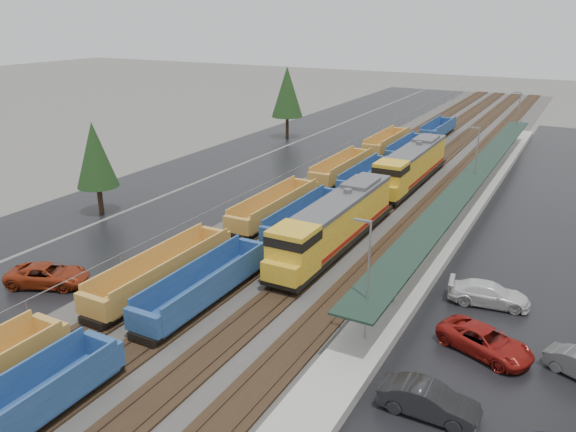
# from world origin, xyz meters

# --- Properties ---
(ballast_strip) EXTENTS (20.00, 160.00, 0.08)m
(ballast_strip) POSITION_xyz_m (0.00, 60.00, 0.04)
(ballast_strip) COLOR #302D2B
(ballast_strip) RESTS_ON ground
(trackbed) EXTENTS (14.60, 160.00, 0.22)m
(trackbed) POSITION_xyz_m (-0.00, 60.00, 0.16)
(trackbed) COLOR black
(trackbed) RESTS_ON ground
(west_parking_lot) EXTENTS (10.00, 160.00, 0.02)m
(west_parking_lot) POSITION_xyz_m (-15.00, 60.00, 0.01)
(west_parking_lot) COLOR black
(west_parking_lot) RESTS_ON ground
(west_road) EXTENTS (9.00, 160.00, 0.02)m
(west_road) POSITION_xyz_m (-25.00, 60.00, 0.01)
(west_road) COLOR black
(west_road) RESTS_ON ground
(east_commuter_lot) EXTENTS (16.00, 100.00, 0.02)m
(east_commuter_lot) POSITION_xyz_m (19.00, 50.00, 0.01)
(east_commuter_lot) COLOR black
(east_commuter_lot) RESTS_ON ground
(station_platform) EXTENTS (3.00, 80.00, 8.00)m
(station_platform) POSITION_xyz_m (9.50, 50.01, 0.73)
(station_platform) COLOR #9E9B93
(station_platform) RESTS_ON ground
(chainlink_fence) EXTENTS (0.08, 160.04, 2.02)m
(chainlink_fence) POSITION_xyz_m (-9.50, 58.44, 1.61)
(chainlink_fence) COLOR gray
(chainlink_fence) RESTS_ON ground
(tree_west_near) EXTENTS (3.96, 3.96, 9.00)m
(tree_west_near) POSITION_xyz_m (-22.00, 30.00, 5.82)
(tree_west_near) COLOR #332316
(tree_west_near) RESTS_ON ground
(tree_west_far) EXTENTS (4.84, 4.84, 11.00)m
(tree_west_far) POSITION_xyz_m (-23.00, 70.00, 7.12)
(tree_west_far) COLOR #332316
(tree_west_far) RESTS_ON ground
(locomotive_lead) EXTENTS (3.02, 19.88, 4.50)m
(locomotive_lead) POSITION_xyz_m (2.00, 32.20, 2.40)
(locomotive_lead) COLOR black
(locomotive_lead) RESTS_ON ground
(locomotive_trail) EXTENTS (3.02, 19.88, 4.50)m
(locomotive_trail) POSITION_xyz_m (2.00, 53.20, 2.40)
(locomotive_trail) COLOR black
(locomotive_trail) RESTS_ON ground
(well_string_yellow) EXTENTS (2.64, 93.77, 2.34)m
(well_string_yellow) POSITION_xyz_m (-6.00, 28.47, 1.17)
(well_string_yellow) COLOR #BF8535
(well_string_yellow) RESTS_ON ground
(well_string_blue) EXTENTS (2.62, 104.54, 2.32)m
(well_string_blue) POSITION_xyz_m (-2.00, 35.43, 1.16)
(well_string_blue) COLOR navy
(well_string_blue) RESTS_ON ground
(parked_car_west_c) EXTENTS (4.80, 6.33, 1.60)m
(parked_car_west_c) POSITION_xyz_m (-13.47, 16.71, 0.80)
(parked_car_west_c) COLOR maroon
(parked_car_west_c) RESTS_ON ground
(parked_car_east_a) EXTENTS (1.75, 4.90, 1.61)m
(parked_car_east_a) POSITION_xyz_m (14.33, 16.03, 0.81)
(parked_car_east_a) COLOR black
(parked_car_east_a) RESTS_ON ground
(parked_car_east_b) EXTENTS (4.37, 6.03, 1.52)m
(parked_car_east_b) POSITION_xyz_m (15.75, 22.86, 0.76)
(parked_car_east_b) COLOR maroon
(parked_car_east_b) RESTS_ON ground
(parked_car_east_c) EXTENTS (2.93, 5.55, 1.53)m
(parked_car_east_c) POSITION_xyz_m (14.88, 28.95, 0.77)
(parked_car_east_c) COLOR silver
(parked_car_east_c) RESTS_ON ground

